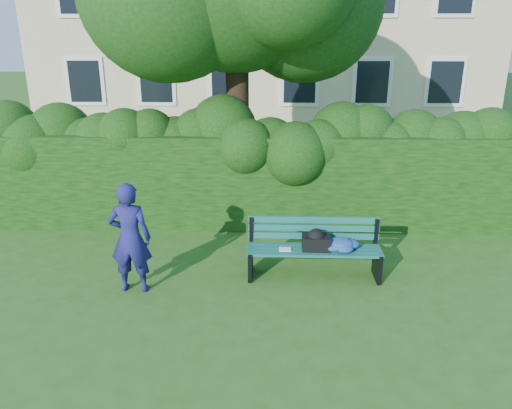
{
  "coord_description": "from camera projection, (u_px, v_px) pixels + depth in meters",
  "views": [
    {
      "loc": [
        0.2,
        -7.03,
        3.62
      ],
      "look_at": [
        0.0,
        0.6,
        0.95
      ],
      "focal_mm": 35.0,
      "sensor_mm": 36.0,
      "label": 1
    }
  ],
  "objects": [
    {
      "name": "man_reading",
      "position": [
        130.0,
        238.0,
        7.1
      ],
      "size": [
        0.6,
        0.4,
        1.65
      ],
      "primitive_type": "imported",
      "rotation": [
        0.0,
        0.0,
        3.14
      ],
      "color": "navy",
      "rests_on": "ground"
    },
    {
      "name": "park_bench",
      "position": [
        320.0,
        246.0,
        7.63
      ],
      "size": [
        2.05,
        0.58,
        0.89
      ],
      "rotation": [
        0.0,
        0.0,
        -0.01
      ],
      "color": "#115456",
      "rests_on": "ground"
    },
    {
      "name": "ground",
      "position": [
        255.0,
        274.0,
        7.84
      ],
      "size": [
        80.0,
        80.0,
        0.0
      ],
      "primitive_type": "plane",
      "color": "#2B5B18",
      "rests_on": "ground"
    },
    {
      "name": "hedge",
      "position": [
        258.0,
        180.0,
        9.62
      ],
      "size": [
        10.0,
        1.0,
        1.8
      ],
      "color": "black",
      "rests_on": "ground"
    }
  ]
}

